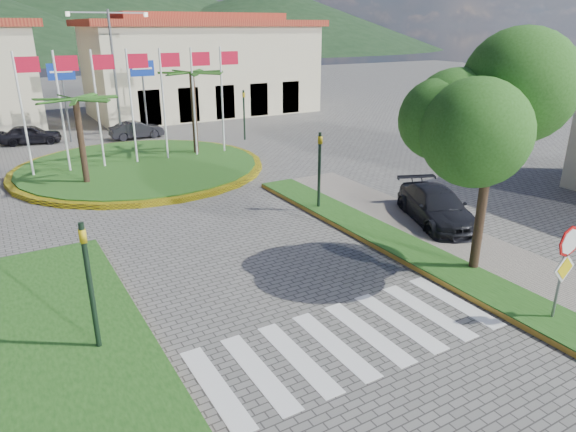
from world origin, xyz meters
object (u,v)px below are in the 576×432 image
car_side_right (437,207)px  car_dark_b (137,130)px  car_dark_a (31,134)px  stop_sign (566,259)px  deciduous_tree (497,99)px  roundabout_island (140,166)px

car_side_right → car_dark_b: bearing=126.6°
car_dark_a → car_side_right: 25.99m
car_side_right → stop_sign: bearing=-89.4°
car_dark_b → car_side_right: bearing=-165.2°
deciduous_tree → car_side_right: (2.00, 3.52, -4.51)m
car_dark_b → car_side_right: 22.17m
roundabout_island → car_dark_b: (2.00, 8.00, 0.39)m
deciduous_tree → car_dark_b: size_ratio=1.98×
roundabout_island → car_side_right: (7.50, -13.48, 0.49)m
roundabout_island → deciduous_tree: (5.50, -17.00, 5.00)m
stop_sign → car_dark_b: stop_sign is taller
stop_sign → car_dark_b: size_ratio=0.77×
stop_sign → car_dark_a: 31.14m
car_dark_b → deciduous_tree: bearing=-171.6°
roundabout_island → car_side_right: 15.43m
roundabout_island → car_dark_b: 8.25m
stop_sign → car_dark_b: 28.21m
car_dark_a → deciduous_tree: bearing=-148.7°
stop_sign → car_dark_a: (-9.14, 29.75, -1.18)m
car_dark_a → roundabout_island: bearing=-145.1°
stop_sign → deciduous_tree: 4.59m
deciduous_tree → car_dark_a: size_ratio=1.90×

